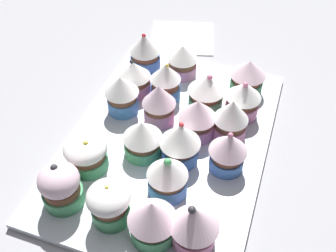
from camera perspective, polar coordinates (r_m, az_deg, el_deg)
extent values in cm
cube|color=#9E9EA3|center=(68.00, 0.00, -3.33)|extent=(180.00, 180.00, 3.00)
cube|color=silver|center=(66.42, 0.00, -2.16)|extent=(45.34, 32.14, 1.20)
cylinder|color=#477AC6|center=(79.77, -3.26, 9.25)|extent=(5.83, 5.83, 2.45)
cylinder|color=brown|center=(78.69, -3.31, 10.32)|extent=(5.32, 5.32, 1.22)
cone|color=white|center=(77.28, -3.39, 11.80)|extent=(5.96, 5.96, 3.72)
sphere|color=red|center=(76.38, -3.54, 12.91)|extent=(0.77, 0.77, 0.77)
cylinder|color=pink|center=(74.06, -4.72, 5.73)|extent=(5.75, 5.75, 2.35)
cylinder|color=brown|center=(72.93, -4.80, 6.79)|extent=(5.35, 5.35, 1.20)
cone|color=white|center=(71.63, -4.90, 8.09)|extent=(5.85, 5.85, 2.99)
sphere|color=#333338|center=(71.25, -5.29, 9.23)|extent=(0.72, 0.72, 0.72)
cylinder|color=#477AC6|center=(70.33, -6.52, 3.14)|extent=(5.37, 5.37, 2.72)
cylinder|color=brown|center=(68.92, -6.66, 4.43)|extent=(5.08, 5.08, 1.50)
cone|color=white|center=(67.37, -6.83, 5.94)|extent=(6.00, 6.00, 3.27)
cylinder|color=#4C9E6B|center=(62.63, -11.44, -4.96)|extent=(6.18, 6.18, 2.27)
cylinder|color=brown|center=(61.39, -11.66, -3.99)|extent=(5.62, 5.62, 1.02)
ellipsoid|color=white|center=(60.27, -11.87, -3.07)|extent=(6.68, 6.68, 3.28)
sphere|color=#EAD64C|center=(58.77, -11.80, -2.45)|extent=(0.81, 0.81, 0.81)
cylinder|color=#4C9E6B|center=(59.41, -14.82, -9.70)|extent=(5.82, 5.82, 2.43)
cylinder|color=brown|center=(57.94, -15.15, -8.67)|extent=(5.20, 5.20, 1.25)
ellipsoid|color=silver|center=(56.43, -15.53, -7.53)|extent=(5.84, 5.84, 4.33)
sphere|color=#333338|center=(55.29, -16.12, -5.82)|extent=(1.04, 1.04, 1.04)
cylinder|color=pink|center=(77.90, 2.06, 8.21)|extent=(5.49, 5.49, 2.33)
cylinder|color=brown|center=(76.80, 2.10, 9.28)|extent=(5.22, 5.22, 1.30)
cone|color=white|center=(75.55, 2.14, 10.58)|extent=(5.85, 5.85, 2.96)
cylinder|color=#477AC6|center=(72.41, -0.34, 5.00)|extent=(5.34, 5.34, 2.73)
cylinder|color=brown|center=(71.02, -0.35, 6.30)|extent=(4.97, 4.97, 1.55)
cone|color=white|center=(69.53, -0.36, 7.79)|extent=(5.50, 5.50, 3.17)
sphere|color=#EAD64C|center=(68.57, -0.10, 8.73)|extent=(0.67, 0.67, 0.67)
cylinder|color=pink|center=(68.02, -1.27, 1.68)|extent=(5.22, 5.22, 2.72)
cylinder|color=brown|center=(66.65, -1.30, 2.90)|extent=(4.92, 4.92, 1.26)
cone|color=silver|center=(64.95, -1.33, 4.52)|extent=(5.76, 5.76, 3.79)
cylinder|color=#4C9E6B|center=(63.32, -3.59, -3.07)|extent=(6.12, 6.12, 2.27)
cylinder|color=brown|center=(62.03, -3.66, -2.02)|extent=(5.59, 5.59, 1.17)
cone|color=white|center=(60.39, -3.76, -0.61)|extent=(6.24, 6.24, 3.29)
cylinder|color=#4C9E6B|center=(56.45, -8.22, -12.14)|extent=(5.41, 5.41, 2.72)
cylinder|color=brown|center=(54.83, -8.43, -11.08)|extent=(4.85, 4.85, 1.14)
ellipsoid|color=white|center=(53.50, -8.61, -10.14)|extent=(6.01, 6.01, 3.48)
sphere|color=#EAD64C|center=(52.38, -8.82, -8.79)|extent=(0.63, 0.63, 0.63)
cylinder|color=#4C9E6B|center=(71.19, 5.42, 3.67)|extent=(6.08, 6.08, 2.32)
cylinder|color=brown|center=(69.99, 5.52, 4.76)|extent=(5.53, 5.53, 1.28)
cone|color=white|center=(68.61, 5.64, 6.10)|extent=(6.55, 6.55, 2.98)
sphere|color=pink|center=(67.87, 6.06, 7.00)|extent=(1.03, 1.03, 1.03)
cylinder|color=pink|center=(66.08, 4.12, -0.27)|extent=(5.96, 5.96, 2.50)
cylinder|color=brown|center=(64.72, 4.21, 0.89)|extent=(5.36, 5.36, 1.30)
cone|color=silver|center=(63.04, 4.32, 2.43)|extent=(6.27, 6.27, 3.50)
cylinder|color=#477AC6|center=(62.10, 1.70, -4.00)|extent=(5.72, 5.72, 2.67)
cylinder|color=brown|center=(60.62, 1.74, -2.81)|extent=(5.11, 5.11, 1.23)
cone|color=white|center=(58.79, 1.79, -1.24)|extent=(6.39, 6.39, 3.69)
sphere|color=red|center=(57.76, 1.92, 0.16)|extent=(0.78, 0.78, 0.78)
cylinder|color=#477AC6|center=(58.35, -0.08, -8.49)|extent=(5.81, 5.81, 2.78)
cylinder|color=brown|center=(56.79, -0.08, -7.36)|extent=(5.38, 5.38, 1.09)
cone|color=white|center=(54.98, -0.09, -5.95)|extent=(6.00, 6.00, 3.47)
sphere|color=#4CB266|center=(53.52, -0.05, -5.22)|extent=(1.10, 1.10, 1.10)
cylinder|color=#4C9E6B|center=(54.61, -2.19, -14.68)|extent=(6.15, 6.15, 2.63)
cylinder|color=brown|center=(52.94, -2.25, -13.66)|extent=(5.57, 5.57, 1.21)
cone|color=silver|center=(50.82, -2.33, -12.25)|extent=(6.59, 6.59, 3.75)
cylinder|color=#4C9E6B|center=(75.44, 11.18, 5.78)|extent=(5.94, 5.94, 2.36)
cylinder|color=brown|center=(74.28, 11.38, 6.87)|extent=(5.39, 5.39, 1.35)
cone|color=silver|center=(72.95, 11.63, 8.20)|extent=(6.54, 6.54, 3.04)
cylinder|color=pink|center=(70.22, 10.53, 2.48)|extent=(5.69, 5.69, 2.74)
cylinder|color=brown|center=(68.84, 10.76, 3.72)|extent=(5.19, 5.19, 1.37)
cone|color=white|center=(67.41, 11.01, 5.10)|extent=(6.05, 6.05, 3.03)
sphere|color=pink|center=(66.34, 11.14, 5.86)|extent=(0.90, 0.90, 0.90)
cylinder|color=pink|center=(66.23, 8.77, -0.68)|extent=(5.49, 5.49, 2.51)
cylinder|color=brown|center=(64.79, 8.97, 0.54)|extent=(5.00, 5.00, 1.52)
cone|color=white|center=(62.94, 9.24, 2.24)|extent=(5.69, 5.69, 3.82)
cylinder|color=#477AC6|center=(61.92, 8.39, -5.13)|extent=(5.30, 5.30, 2.30)
cylinder|color=brown|center=(60.46, 8.58, -4.00)|extent=(4.71, 4.71, 1.51)
cone|color=silver|center=(58.62, 8.84, -2.45)|extent=(5.87, 5.87, 3.41)
sphere|color=pink|center=(57.54, 9.02, -1.31)|extent=(0.78, 0.78, 0.78)
cylinder|color=pink|center=(54.29, 3.70, -15.54)|extent=(5.86, 5.86, 2.50)
cylinder|color=brown|center=(52.60, 3.80, -14.54)|extent=(5.18, 5.18, 1.36)
cone|color=silver|center=(50.34, 3.94, -13.07)|extent=(6.50, 6.50, 3.88)
sphere|color=#333338|center=(48.80, 3.46, -11.98)|extent=(1.00, 1.00, 1.00)
cube|color=white|center=(90.69, 2.07, 12.70)|extent=(16.07, 16.77, 0.60)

